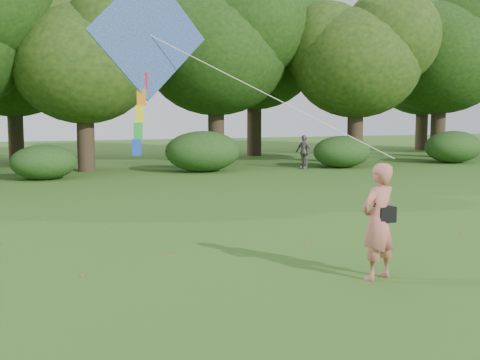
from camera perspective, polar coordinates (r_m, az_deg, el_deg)
name	(u,v)px	position (r m, az deg, el deg)	size (l,w,h in m)	color
ground	(346,280)	(10.28, 10.06, -9.29)	(100.00, 100.00, 0.00)	#265114
man_kite_flyer	(378,221)	(10.21, 12.96, -3.85)	(0.71, 0.47, 1.95)	#C0675A
bystander_right	(304,152)	(29.27, 6.08, 2.68)	(0.96, 0.40, 1.64)	slate
crossbody_bag	(385,214)	(10.23, 13.62, -3.12)	(0.43, 0.20, 0.74)	black
flying_kite	(149,39)	(9.70, -8.62, 13.12)	(4.81, 1.42, 2.99)	#235799
tree_line	(150,56)	(32.21, -8.56, 11.52)	(54.70, 15.30, 9.48)	#3A2D1E
shrub_band	(123,156)	(26.52, -11.06, 2.27)	(39.15, 3.22, 1.88)	#264919
fallen_leaves	(218,228)	(14.39, -2.07, -4.59)	(8.99, 14.79, 0.01)	brown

